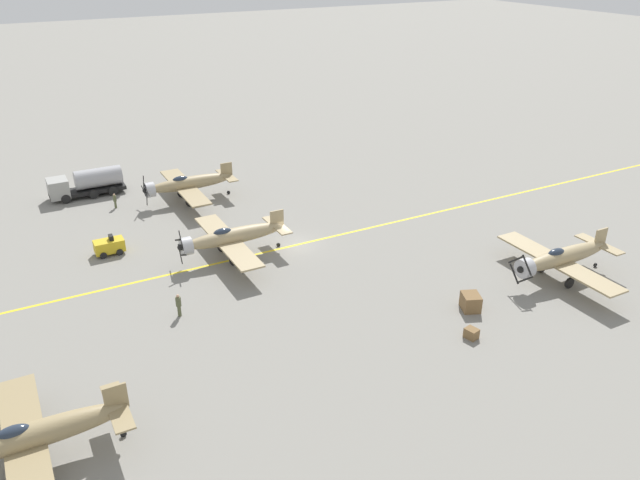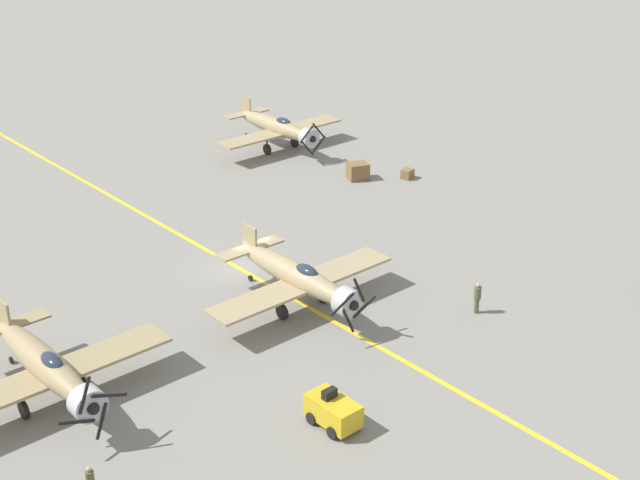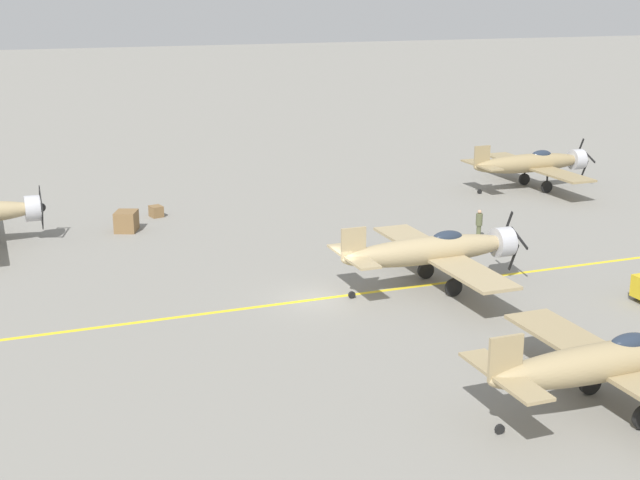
{
  "view_description": "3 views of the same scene",
  "coord_description": "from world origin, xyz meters",
  "px_view_note": "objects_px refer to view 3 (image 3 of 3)",
  "views": [
    {
      "loc": [
        -47.0,
        22.42,
        25.64
      ],
      "look_at": [
        -6.45,
        0.65,
        3.47
      ],
      "focal_mm": 35.0,
      "sensor_mm": 36.0,
      "label": 1
    },
    {
      "loc": [
        28.89,
        40.21,
        24.66
      ],
      "look_at": [
        -2.39,
        4.41,
        2.92
      ],
      "focal_mm": 50.0,
      "sensor_mm": 36.0,
      "label": 2
    },
    {
      "loc": [
        39.13,
        -15.22,
        14.96
      ],
      "look_at": [
        -0.58,
        0.01,
        2.88
      ],
      "focal_mm": 50.0,
      "sensor_mm": 36.0,
      "label": 3
    }
  ],
  "objects_px": {
    "airplane_far_left": "(533,163)",
    "ground_crew_inspecting": "(479,223)",
    "airplane_mid_right": "(612,361)",
    "supply_crate_by_tanker": "(156,211)",
    "supply_crate_mid_lane": "(126,221)",
    "airplane_mid_center": "(434,250)"
  },
  "relations": [
    {
      "from": "airplane_mid_right",
      "to": "ground_crew_inspecting",
      "type": "distance_m",
      "value": 23.33
    },
    {
      "from": "airplane_far_left",
      "to": "supply_crate_by_tanker",
      "type": "xyz_separation_m",
      "value": [
        -1.77,
        -28.65,
        -1.64
      ]
    },
    {
      "from": "airplane_mid_center",
      "to": "airplane_far_left",
      "type": "relative_size",
      "value": 1.0
    },
    {
      "from": "airplane_mid_center",
      "to": "ground_crew_inspecting",
      "type": "distance_m",
      "value": 10.1
    },
    {
      "from": "airplane_far_left",
      "to": "supply_crate_mid_lane",
      "type": "distance_m",
      "value": 31.17
    },
    {
      "from": "ground_crew_inspecting",
      "to": "supply_crate_by_tanker",
      "type": "bearing_deg",
      "value": -125.92
    },
    {
      "from": "ground_crew_inspecting",
      "to": "supply_crate_mid_lane",
      "type": "xyz_separation_m",
      "value": [
        -9.66,
        -19.97,
        -0.37
      ]
    },
    {
      "from": "airplane_far_left",
      "to": "ground_crew_inspecting",
      "type": "xyz_separation_m",
      "value": [
        10.91,
        -11.15,
        -0.99
      ]
    },
    {
      "from": "airplane_mid_right",
      "to": "supply_crate_by_tanker",
      "type": "height_order",
      "value": "airplane_mid_right"
    },
    {
      "from": "supply_crate_by_tanker",
      "to": "airplane_far_left",
      "type": "bearing_deg",
      "value": 86.47
    },
    {
      "from": "supply_crate_mid_lane",
      "to": "supply_crate_by_tanker",
      "type": "bearing_deg",
      "value": 140.68
    },
    {
      "from": "airplane_mid_right",
      "to": "airplane_far_left",
      "type": "height_order",
      "value": "airplane_mid_right"
    },
    {
      "from": "airplane_far_left",
      "to": "ground_crew_inspecting",
      "type": "height_order",
      "value": "airplane_far_left"
    },
    {
      "from": "airplane_far_left",
      "to": "ground_crew_inspecting",
      "type": "distance_m",
      "value": 15.63
    },
    {
      "from": "airplane_mid_right",
      "to": "ground_crew_inspecting",
      "type": "xyz_separation_m",
      "value": [
        -22.01,
        7.66,
        -0.99
      ]
    },
    {
      "from": "supply_crate_by_tanker",
      "to": "supply_crate_mid_lane",
      "type": "height_order",
      "value": "supply_crate_mid_lane"
    },
    {
      "from": "airplane_mid_center",
      "to": "supply_crate_by_tanker",
      "type": "bearing_deg",
      "value": -161.98
    },
    {
      "from": "airplane_far_left",
      "to": "supply_crate_by_tanker",
      "type": "bearing_deg",
      "value": -88.74
    },
    {
      "from": "airplane_mid_right",
      "to": "supply_crate_by_tanker",
      "type": "relative_size",
      "value": 13.3
    },
    {
      "from": "airplane_mid_right",
      "to": "ground_crew_inspecting",
      "type": "height_order",
      "value": "airplane_mid_right"
    },
    {
      "from": "airplane_mid_center",
      "to": "supply_crate_by_tanker",
      "type": "relative_size",
      "value": 13.3
    },
    {
      "from": "airplane_mid_center",
      "to": "ground_crew_inspecting",
      "type": "xyz_separation_m",
      "value": [
        -7.23,
        6.98,
        -0.99
      ]
    }
  ]
}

